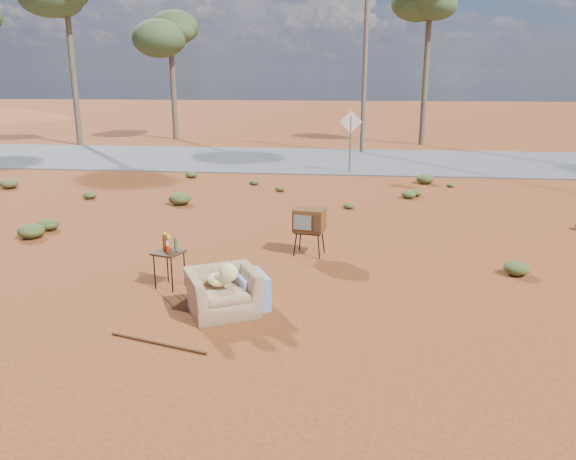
# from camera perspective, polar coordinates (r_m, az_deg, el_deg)

# --- Properties ---
(ground) EXTENTS (140.00, 140.00, 0.00)m
(ground) POSITION_cam_1_polar(r_m,az_deg,el_deg) (8.70, -4.53, -7.43)
(ground) COLOR brown
(ground) RESTS_ON ground
(highway) EXTENTS (140.00, 7.00, 0.04)m
(highway) POSITION_cam_1_polar(r_m,az_deg,el_deg) (23.15, 2.59, 7.13)
(highway) COLOR #565659
(highway) RESTS_ON ground
(armchair) EXTENTS (1.29, 1.20, 0.87)m
(armchair) POSITION_cam_1_polar(r_m,az_deg,el_deg) (8.29, -6.09, -5.62)
(armchair) COLOR #937250
(armchair) RESTS_ON ground
(tv_unit) EXTENTS (0.64, 0.55, 0.92)m
(tv_unit) POSITION_cam_1_polar(r_m,az_deg,el_deg) (10.75, 2.19, 0.94)
(tv_unit) COLOR black
(tv_unit) RESTS_ON ground
(side_table) EXTENTS (0.54, 0.54, 0.88)m
(side_table) POSITION_cam_1_polar(r_m,az_deg,el_deg) (9.33, -12.09, -1.96)
(side_table) COLOR #3C2816
(side_table) RESTS_ON ground
(rusty_bar) EXTENTS (1.41, 0.44, 0.04)m
(rusty_bar) POSITION_cam_1_polar(r_m,az_deg,el_deg) (7.61, -13.07, -11.13)
(rusty_bar) COLOR #512B15
(rusty_bar) RESTS_ON ground
(road_sign) EXTENTS (0.78, 0.06, 2.19)m
(road_sign) POSITION_cam_1_polar(r_m,az_deg,el_deg) (19.94, 6.38, 9.99)
(road_sign) COLOR brown
(road_sign) RESTS_ON ground
(eucalyptus_near_left) EXTENTS (3.20, 3.20, 6.60)m
(eucalyptus_near_left) POSITION_cam_1_polar(r_m,az_deg,el_deg) (31.42, -11.86, 18.96)
(eucalyptus_near_left) COLOR brown
(eucalyptus_near_left) RESTS_ON ground
(eucalyptus_center) EXTENTS (3.20, 3.20, 7.60)m
(eucalyptus_center) POSITION_cam_1_polar(r_m,az_deg,el_deg) (29.21, 14.21, 21.04)
(eucalyptus_center) COLOR brown
(eucalyptus_center) RESTS_ON ground
(utility_pole_center) EXTENTS (1.40, 0.20, 8.00)m
(utility_pole_center) POSITION_cam_1_polar(r_m,az_deg,el_deg) (25.37, 7.85, 17.09)
(utility_pole_center) COLOR brown
(utility_pole_center) RESTS_ON ground
(scrub_patch) EXTENTS (17.49, 8.07, 0.33)m
(scrub_patch) POSITION_cam_1_polar(r_m,az_deg,el_deg) (12.91, -4.42, 0.91)
(scrub_patch) COLOR #475726
(scrub_patch) RESTS_ON ground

